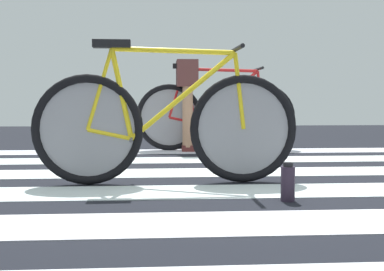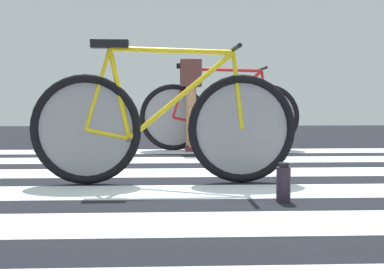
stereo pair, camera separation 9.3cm
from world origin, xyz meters
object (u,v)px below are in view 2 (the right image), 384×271
(bicycle_1_of_2, at_px, (164,125))
(bicycle_2_of_2, at_px, (220,115))
(cyclist_2_of_2, at_px, (191,92))
(water_bottle, at_px, (283,183))

(bicycle_1_of_2, xyz_separation_m, bicycle_2_of_2, (0.57, 2.09, 0.00))
(cyclist_2_of_2, xyz_separation_m, water_bottle, (0.39, -2.69, -0.53))
(water_bottle, bearing_deg, bicycle_1_of_2, 137.20)
(bicycle_2_of_2, distance_m, cyclist_2_of_2, 0.39)
(bicycle_2_of_2, distance_m, water_bottle, 2.71)
(water_bottle, bearing_deg, bicycle_2_of_2, 91.78)
(bicycle_2_of_2, xyz_separation_m, water_bottle, (0.08, -2.69, -0.28))
(bicycle_1_of_2, distance_m, water_bottle, 0.94)
(water_bottle, bearing_deg, cyclist_2_of_2, 98.33)
(cyclist_2_of_2, height_order, water_bottle, cyclist_2_of_2)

